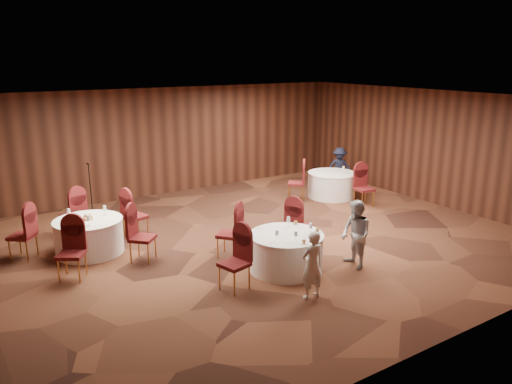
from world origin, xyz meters
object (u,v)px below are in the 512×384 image
table_left (89,236)px  woman_a (312,265)px  table_main (286,252)px  man_c (339,167)px  woman_b (356,235)px  table_right (332,185)px  mic_stand (92,202)px

table_left → woman_a: woman_a is taller
table_main → man_c: man_c is taller
table_left → woman_b: bearing=-40.8°
table_right → woman_b: woman_b is taller
woman_b → man_c: bearing=151.4°
woman_a → man_c: bearing=-135.0°
table_main → table_right: size_ratio=1.03×
table_left → man_c: (8.31, 1.33, 0.26)m
table_right → man_c: man_c is taller
woman_a → man_c: 7.91m
table_left → woman_b: size_ratio=1.05×
table_left → mic_stand: 2.53m
table_right → woman_b: 5.18m
table_right → mic_stand: 6.85m
table_right → mic_stand: (-6.58, 1.91, 0.03)m
man_c → table_right: bearing=-106.9°
mic_stand → woman_b: size_ratio=1.05×
table_left → man_c: bearing=9.1°
table_right → man_c: (1.02, 0.81, 0.26)m
woman_b → man_c: 6.44m
woman_a → woman_b: woman_b is taller
table_right → woman_a: 6.62m
table_main → man_c: size_ratio=1.15×
table_left → woman_a: size_ratio=1.17×
man_c → woman_b: bearing=-94.7°
table_main → table_left: bearing=134.9°
table_main → woman_b: (1.23, -0.64, 0.31)m
table_main → woman_a: 1.27m
mic_stand → man_c: 7.68m
table_left → mic_stand: size_ratio=1.00×
table_left → mic_stand: mic_stand is taller
woman_a → table_main: bearing=-105.1°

